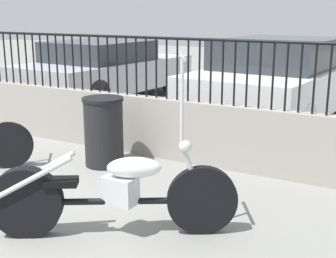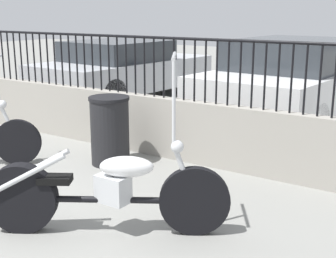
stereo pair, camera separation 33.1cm
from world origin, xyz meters
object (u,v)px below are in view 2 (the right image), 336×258
Objects in this scene: motorcycle_black at (95,191)px; car_silver at (123,69)px; trash_bin at (110,130)px; car_white at (297,81)px.

motorcycle_black reaches higher than car_silver.
motorcycle_black is at bearing -138.71° from car_silver.
car_silver is at bearing 95.46° from motorcycle_black.
car_silver is at bearing 126.82° from trash_bin.
car_white is at bearing -86.84° from car_silver.
car_silver is (-3.84, 5.13, 0.26)m from motorcycle_black.
car_silver is 0.92× the size of car_white.
motorcycle_black is 5.05m from car_white.
car_silver is (-2.71, 3.62, 0.22)m from trash_bin.
trash_bin is at bearing -138.65° from car_silver.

